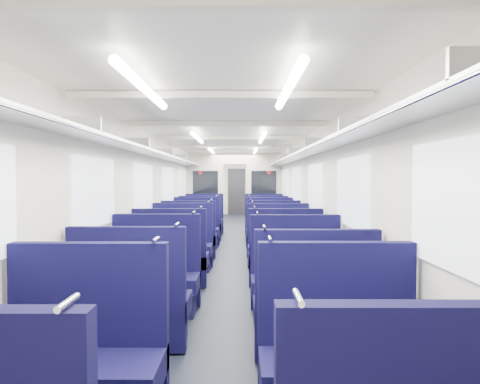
{
  "coord_description": "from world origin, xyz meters",
  "views": [
    {
      "loc": [
        0.19,
        -9.81,
        1.57
      ],
      "look_at": [
        0.16,
        2.04,
        1.2
      ],
      "focal_mm": 32.11,
      "sensor_mm": 36.0,
      "label": 1
    }
  ],
  "objects_px": {
    "seat_7": "(297,283)",
    "seat_19": "(264,222)",
    "seat_4": "(131,309)",
    "seat_10": "(182,249)",
    "seat_11": "(279,250)",
    "seat_13": "(273,239)",
    "seat_3": "(340,366)",
    "seat_9": "(285,261)",
    "seat_6": "(155,281)",
    "seat_14": "(196,232)",
    "seat_5": "(314,316)",
    "seat_2": "(82,367)",
    "seat_17": "(266,227)",
    "end_door": "(237,191)",
    "bulkhead": "(235,190)",
    "seat_15": "(270,233)",
    "seat_12": "(189,240)",
    "seat_16": "(201,226)",
    "seat_18": "(204,222)",
    "seat_8": "(171,261)"
  },
  "relations": [
    {
      "from": "seat_14",
      "to": "seat_7",
      "type": "bearing_deg",
      "value": -70.91
    },
    {
      "from": "bulkhead",
      "to": "seat_11",
      "type": "xyz_separation_m",
      "value": [
        0.83,
        -5.67,
        -0.87
      ]
    },
    {
      "from": "seat_7",
      "to": "seat_19",
      "type": "bearing_deg",
      "value": 90.0
    },
    {
      "from": "seat_9",
      "to": "seat_19",
      "type": "bearing_deg",
      "value": 90.0
    },
    {
      "from": "end_door",
      "to": "seat_4",
      "type": "distance_m",
      "value": 14.85
    },
    {
      "from": "seat_3",
      "to": "seat_17",
      "type": "height_order",
      "value": "same"
    },
    {
      "from": "seat_4",
      "to": "seat_15",
      "type": "height_order",
      "value": "same"
    },
    {
      "from": "seat_11",
      "to": "end_door",
      "type": "bearing_deg",
      "value": 94.12
    },
    {
      "from": "seat_3",
      "to": "seat_15",
      "type": "xyz_separation_m",
      "value": [
        0.0,
        6.74,
        0.0
      ]
    },
    {
      "from": "seat_5",
      "to": "seat_13",
      "type": "height_order",
      "value": "same"
    },
    {
      "from": "seat_5",
      "to": "seat_16",
      "type": "xyz_separation_m",
      "value": [
        -1.66,
        7.03,
        0.0
      ]
    },
    {
      "from": "seat_5",
      "to": "seat_10",
      "type": "bearing_deg",
      "value": 114.69
    },
    {
      "from": "seat_18",
      "to": "seat_19",
      "type": "height_order",
      "value": "same"
    },
    {
      "from": "end_door",
      "to": "bulkhead",
      "type": "height_order",
      "value": "bulkhead"
    },
    {
      "from": "seat_15",
      "to": "seat_11",
      "type": "bearing_deg",
      "value": -90.0
    },
    {
      "from": "seat_3",
      "to": "seat_9",
      "type": "height_order",
      "value": "same"
    },
    {
      "from": "seat_6",
      "to": "seat_14",
      "type": "relative_size",
      "value": 1.0
    },
    {
      "from": "seat_3",
      "to": "seat_4",
      "type": "bearing_deg",
      "value": 144.09
    },
    {
      "from": "seat_9",
      "to": "seat_14",
      "type": "relative_size",
      "value": 1.0
    },
    {
      "from": "seat_6",
      "to": "seat_16",
      "type": "height_order",
      "value": "same"
    },
    {
      "from": "seat_11",
      "to": "seat_4",
      "type": "bearing_deg",
      "value": -116.76
    },
    {
      "from": "bulkhead",
      "to": "seat_15",
      "type": "height_order",
      "value": "bulkhead"
    },
    {
      "from": "seat_12",
      "to": "seat_19",
      "type": "xyz_separation_m",
      "value": [
        1.66,
        3.4,
        0.0
      ]
    },
    {
      "from": "seat_11",
      "to": "seat_17",
      "type": "bearing_deg",
      "value": 90.0
    },
    {
      "from": "seat_17",
      "to": "seat_10",
      "type": "bearing_deg",
      "value": -116.05
    },
    {
      "from": "end_door",
      "to": "seat_10",
      "type": "bearing_deg",
      "value": -94.16
    },
    {
      "from": "seat_11",
      "to": "seat_19",
      "type": "xyz_separation_m",
      "value": [
        0.0,
        4.59,
        0.0
      ]
    },
    {
      "from": "seat_14",
      "to": "seat_9",
      "type": "bearing_deg",
      "value": -64.38
    },
    {
      "from": "seat_6",
      "to": "end_door",
      "type": "bearing_deg",
      "value": 86.54
    },
    {
      "from": "seat_5",
      "to": "seat_17",
      "type": "relative_size",
      "value": 1.0
    },
    {
      "from": "end_door",
      "to": "seat_15",
      "type": "distance_m",
      "value": 9.33
    },
    {
      "from": "seat_4",
      "to": "seat_19",
      "type": "distance_m",
      "value": 8.05
    },
    {
      "from": "seat_5",
      "to": "seat_11",
      "type": "bearing_deg",
      "value": 90.0
    },
    {
      "from": "seat_8",
      "to": "seat_9",
      "type": "relative_size",
      "value": 1.0
    },
    {
      "from": "end_door",
      "to": "seat_4",
      "type": "height_order",
      "value": "end_door"
    },
    {
      "from": "seat_12",
      "to": "seat_17",
      "type": "height_order",
      "value": "same"
    },
    {
      "from": "seat_5",
      "to": "seat_17",
      "type": "height_order",
      "value": "same"
    },
    {
      "from": "seat_5",
      "to": "seat_6",
      "type": "distance_m",
      "value": 2.09
    },
    {
      "from": "seat_18",
      "to": "seat_6",
      "type": "bearing_deg",
      "value": -90.0
    },
    {
      "from": "seat_6",
      "to": "bulkhead",
      "type": "bearing_deg",
      "value": 84.0
    },
    {
      "from": "seat_9",
      "to": "seat_10",
      "type": "bearing_deg",
      "value": 146.22
    },
    {
      "from": "seat_10",
      "to": "seat_13",
      "type": "bearing_deg",
      "value": 35.48
    },
    {
      "from": "seat_13",
      "to": "seat_10",
      "type": "bearing_deg",
      "value": -144.52
    },
    {
      "from": "seat_2",
      "to": "seat_3",
      "type": "bearing_deg",
      "value": 1.05
    },
    {
      "from": "bulkhead",
      "to": "seat_16",
      "type": "height_order",
      "value": "bulkhead"
    },
    {
      "from": "seat_9",
      "to": "seat_18",
      "type": "xyz_separation_m",
      "value": [
        -1.66,
        5.6,
        0.0
      ]
    },
    {
      "from": "seat_8",
      "to": "seat_11",
      "type": "xyz_separation_m",
      "value": [
        1.66,
        1.02,
        0.0
      ]
    },
    {
      "from": "seat_10",
      "to": "seat_11",
      "type": "relative_size",
      "value": 1.0
    },
    {
      "from": "seat_5",
      "to": "seat_7",
      "type": "xyz_separation_m",
      "value": [
        0.0,
        1.17,
        0.0
      ]
    },
    {
      "from": "seat_6",
      "to": "seat_19",
      "type": "height_order",
      "value": "same"
    }
  ]
}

